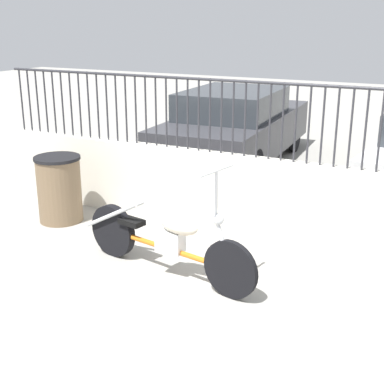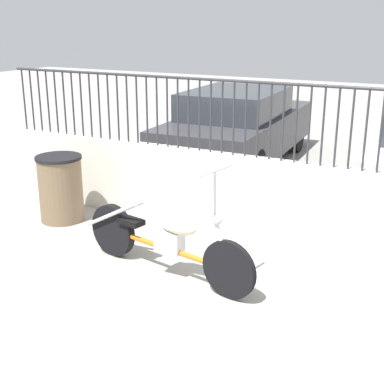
% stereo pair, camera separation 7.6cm
% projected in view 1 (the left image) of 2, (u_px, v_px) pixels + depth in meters
% --- Properties ---
extents(ground_plane, '(40.00, 40.00, 0.00)m').
position_uv_depth(ground_plane, '(194.00, 327.00, 4.71)').
color(ground_plane, gray).
extents(low_wall, '(8.20, 0.18, 1.01)m').
position_uv_depth(low_wall, '(278.00, 201.00, 6.44)').
color(low_wall, beige).
rests_on(low_wall, ground_plane).
extents(fence_railing, '(8.20, 0.04, 0.91)m').
position_uv_depth(fence_railing, '(283.00, 112.00, 6.11)').
color(fence_railing, '#2D2D33').
rests_on(fence_railing, low_wall).
extents(motorcycle_orange, '(2.24, 0.67, 1.28)m').
position_uv_depth(motorcycle_orange, '(160.00, 238.00, 5.64)').
color(motorcycle_orange, black).
rests_on(motorcycle_orange, ground_plane).
extents(trash_bin, '(0.61, 0.61, 0.89)m').
position_uv_depth(trash_bin, '(59.00, 189.00, 7.09)').
color(trash_bin, brown).
rests_on(trash_bin, ground_plane).
extents(car_dark_grey, '(1.98, 4.46, 1.39)m').
position_uv_depth(car_dark_grey, '(235.00, 127.00, 9.86)').
color(car_dark_grey, black).
rests_on(car_dark_grey, ground_plane).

